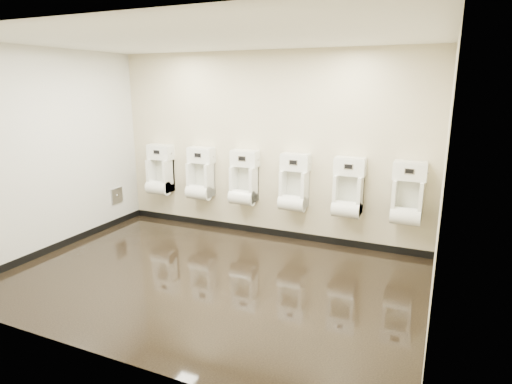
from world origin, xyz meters
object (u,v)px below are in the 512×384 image
Objects in this scene: urinal_5 at (407,198)px; urinal_4 at (348,192)px; access_panel at (117,195)px; urinal_0 at (160,173)px; urinal_2 at (244,182)px; urinal_3 at (294,187)px; urinal_1 at (200,177)px.

urinal_4 is at bearing 180.00° from urinal_5.
urinal_0 is at bearing 33.58° from access_panel.
urinal_2 and urinal_5 have the same top height.
urinal_5 is (1.58, 0.00, 0.00)m from urinal_3.
urinal_1 is at bearing 16.08° from access_panel.
urinal_2 is (2.18, 0.40, 0.35)m from access_panel.
urinal_4 is (1.61, 0.00, 0.00)m from urinal_2.
urinal_5 is at bearing 0.00° from urinal_0.
urinal_3 is at bearing 0.00° from urinal_0.
urinal_1 is at bearing 0.00° from urinal_0.
urinal_4 is 0.79m from urinal_5.
access_panel is 0.30× the size of urinal_3.
urinal_5 is (4.58, 0.40, 0.35)m from access_panel.
urinal_4 is at bearing 0.00° from urinal_0.
urinal_1 is at bearing 180.00° from urinal_5.
access_panel is at bearing -146.42° from urinal_0.
urinal_3 is (3.00, 0.40, 0.35)m from access_panel.
urinal_0 is at bearing 180.00° from urinal_2.
urinal_4 is at bearing 0.00° from urinal_3.
access_panel is at bearing -163.92° from urinal_1.
urinal_2 is (1.57, 0.00, 0.00)m from urinal_0.
urinal_0 is at bearing 180.00° from urinal_5.
urinal_2 is at bearing 10.51° from access_panel.
urinal_3 and urinal_4 have the same top height.
access_panel is 2.24m from urinal_2.
urinal_0 is at bearing 180.00° from urinal_4.
urinal_4 is at bearing 0.00° from urinal_2.
urinal_3 is at bearing 0.00° from urinal_2.
urinal_4 is (2.39, 0.00, 0.00)m from urinal_1.
urinal_0 is 3.97m from urinal_5.
urinal_2 is 1.00× the size of urinal_3.
urinal_3 is at bearing 180.00° from urinal_5.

